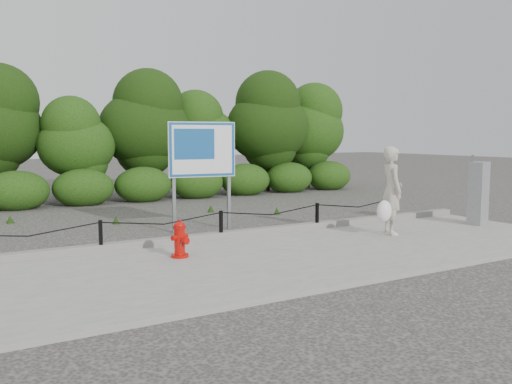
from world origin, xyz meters
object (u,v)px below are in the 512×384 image
Objects in this scene: fire_hydrant at (180,239)px; advertising_sign at (202,154)px; utility_cabinet at (478,193)px; pedestrian at (391,192)px.

advertising_sign is (1.66, 2.61, 1.40)m from fire_hydrant.
fire_hydrant is 0.26× the size of advertising_sign.
advertising_sign reaches higher than fire_hydrant.
fire_hydrant is 3.39m from advertising_sign.
utility_cabinet is 0.66× the size of advertising_sign.
advertising_sign is (-6.01, 2.94, 0.96)m from utility_cabinet.
pedestrian reaches higher than fire_hydrant.
fire_hydrant is 0.35× the size of pedestrian.
pedestrian is 1.15× the size of utility_cabinet.
pedestrian is at bearing -33.41° from advertising_sign.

